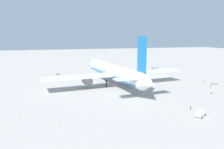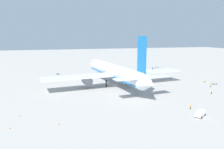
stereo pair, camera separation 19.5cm
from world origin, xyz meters
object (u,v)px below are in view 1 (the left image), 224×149
service_truck_4 (114,66)px  traffic_cone_1 (68,74)px  ground_worker_0 (211,92)px  ground_worker_4 (211,85)px  airliner (115,72)px  service_van (201,113)px  service_truck_0 (141,67)px  traffic_cone_0 (59,124)px  ground_worker_1 (205,81)px  ground_worker_3 (191,107)px  baggage_cart_0 (214,84)px  service_truck_1 (155,68)px  traffic_cone_3 (20,116)px  traffic_cone_2 (10,128)px  baggage_cart_1 (58,74)px  ground_worker_2 (107,69)px

service_truck_4 → traffic_cone_1: service_truck_4 is taller
ground_worker_0 → ground_worker_4: ground_worker_0 is taller
airliner → service_van: (-48.76, -12.67, -5.84)m
service_truck_0 → traffic_cone_0: 112.63m
ground_worker_1 → ground_worker_3: 49.31m
baggage_cart_0 → ground_worker_0: size_ratio=1.87×
ground_worker_4 → service_truck_1: bearing=-0.3°
airliner → service_van: bearing=-165.4°
ground_worker_3 → traffic_cone_1: bearing=22.0°
service_truck_1 → service_truck_4: service_truck_4 is taller
airliner → ground_worker_1: size_ratio=44.28×
traffic_cone_1 → service_van: bearing=-160.1°
airliner → service_truck_0: (48.58, -35.46, -5.53)m
service_truck_0 → service_van: bearing=166.8°
ground_worker_1 → service_truck_1: bearing=5.4°
service_truck_0 → ground_worker_0: size_ratio=2.88×
traffic_cone_0 → traffic_cone_3: bearing=48.8°
airliner → ground_worker_0: 44.87m
service_van → ground_worker_4: (31.76, -30.80, -0.19)m
baggage_cart_0 → traffic_cone_2: bearing=108.0°
traffic_cone_2 → traffic_cone_1: bearing=-15.6°
baggage_cart_1 → ground_worker_0: 91.73m
service_truck_0 → baggage_cart_1: 62.01m
service_truck_0 → service_truck_4: (5.56, 19.23, 0.36)m
service_truck_4 → traffic_cone_3: (-87.37, 57.46, -1.43)m
airliner → service_truck_1: airliner is taller
service_truck_1 → service_truck_4: (13.50, 27.53, 0.33)m
ground_worker_0 → ground_worker_1: ground_worker_0 is taller
service_truck_4 → traffic_cone_0: 107.67m
service_van → ground_worker_3: 6.66m
service_truck_1 → ground_worker_0: size_ratio=3.86×
ground_worker_3 → ground_worker_0: bearing=-55.3°
service_van → baggage_cart_1: size_ratio=1.79×
service_truck_0 → baggage_cart_1: size_ratio=1.83×
ground_worker_2 → ground_worker_4: ground_worker_2 is taller
airliner → traffic_cone_0: bearing=145.2°
service_truck_0 → service_truck_4: bearing=73.9°
ground_worker_2 → traffic_cone_3: (-82.98, 50.59, -0.58)m
airliner → service_truck_0: 60.40m
service_truck_1 → traffic_cone_3: 112.61m
ground_worker_1 → traffic_cone_3: bearing=106.4°
service_truck_1 → baggage_cart_0: bearing=-173.3°
ground_worker_2 → traffic_cone_0: size_ratio=3.05×
service_truck_1 → traffic_cone_2: 119.67m
baggage_cart_0 → ground_worker_3: size_ratio=2.02×
baggage_cart_0 → traffic_cone_0: (-31.19, 79.86, 0.01)m
traffic_cone_2 → ground_worker_3: bearing=-90.1°
ground_worker_1 → ground_worker_4: ground_worker_4 is taller
service_truck_0 → ground_worker_3: (-90.77, 21.69, -0.53)m
service_truck_4 → ground_worker_3: service_truck_4 is taller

